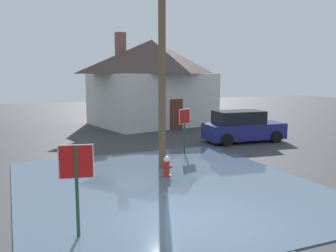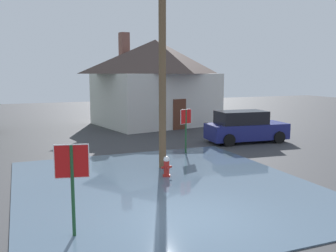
{
  "view_description": "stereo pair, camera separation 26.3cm",
  "coord_description": "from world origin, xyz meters",
  "px_view_note": "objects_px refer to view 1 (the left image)",
  "views": [
    {
      "loc": [
        -4.23,
        -8.15,
        3.75
      ],
      "look_at": [
        1.12,
        4.45,
        1.78
      ],
      "focal_mm": 40.14,
      "sensor_mm": 36.0,
      "label": 1
    },
    {
      "loc": [
        -3.99,
        -8.25,
        3.75
      ],
      "look_at": [
        1.12,
        4.45,
        1.78
      ],
      "focal_mm": 40.14,
      "sensor_mm": 36.0,
      "label": 2
    }
  ],
  "objects_px": {
    "utility_pole": "(162,67)",
    "parked_car": "(242,127)",
    "house": "(152,81)",
    "fire_hydrant": "(167,167)",
    "stop_sign_far": "(184,122)",
    "stop_sign_near": "(76,172)"
  },
  "relations": [
    {
      "from": "utility_pole",
      "to": "parked_car",
      "type": "xyz_separation_m",
      "value": [
        6.14,
        3.58,
        -3.12
      ]
    },
    {
      "from": "utility_pole",
      "to": "house",
      "type": "height_order",
      "value": "utility_pole"
    },
    {
      "from": "fire_hydrant",
      "to": "stop_sign_far",
      "type": "xyz_separation_m",
      "value": [
        2.29,
        3.35,
        1.08
      ]
    },
    {
      "from": "fire_hydrant",
      "to": "house",
      "type": "height_order",
      "value": "house"
    },
    {
      "from": "fire_hydrant",
      "to": "house",
      "type": "bearing_deg",
      "value": 71.57
    },
    {
      "from": "stop_sign_far",
      "to": "parked_car",
      "type": "xyz_separation_m",
      "value": [
        4.18,
        1.47,
        -0.66
      ]
    },
    {
      "from": "stop_sign_near",
      "to": "fire_hydrant",
      "type": "distance_m",
      "value": 5.48
    },
    {
      "from": "fire_hydrant",
      "to": "parked_car",
      "type": "bearing_deg",
      "value": 36.67
    },
    {
      "from": "utility_pole",
      "to": "house",
      "type": "relative_size",
      "value": 0.81
    },
    {
      "from": "house",
      "to": "utility_pole",
      "type": "bearing_deg",
      "value": -108.81
    },
    {
      "from": "stop_sign_near",
      "to": "parked_car",
      "type": "height_order",
      "value": "stop_sign_near"
    },
    {
      "from": "stop_sign_near",
      "to": "parked_car",
      "type": "bearing_deg",
      "value": 39.99
    },
    {
      "from": "stop_sign_near",
      "to": "stop_sign_far",
      "type": "xyz_separation_m",
      "value": [
        6.07,
        7.13,
        -0.08
      ]
    },
    {
      "from": "utility_pole",
      "to": "parked_car",
      "type": "height_order",
      "value": "utility_pole"
    },
    {
      "from": "stop_sign_far",
      "to": "stop_sign_near",
      "type": "bearing_deg",
      "value": -130.41
    },
    {
      "from": "utility_pole",
      "to": "stop_sign_near",
      "type": "bearing_deg",
      "value": -129.3
    },
    {
      "from": "fire_hydrant",
      "to": "utility_pole",
      "type": "xyz_separation_m",
      "value": [
        0.32,
        1.23,
        3.55
      ]
    },
    {
      "from": "fire_hydrant",
      "to": "utility_pole",
      "type": "bearing_deg",
      "value": 75.33
    },
    {
      "from": "utility_pole",
      "to": "stop_sign_far",
      "type": "xyz_separation_m",
      "value": [
        1.97,
        2.12,
        -2.46
      ]
    },
    {
      "from": "stop_sign_near",
      "to": "house",
      "type": "height_order",
      "value": "house"
    },
    {
      "from": "house",
      "to": "parked_car",
      "type": "height_order",
      "value": "house"
    },
    {
      "from": "fire_hydrant",
      "to": "parked_car",
      "type": "relative_size",
      "value": 0.17
    }
  ]
}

